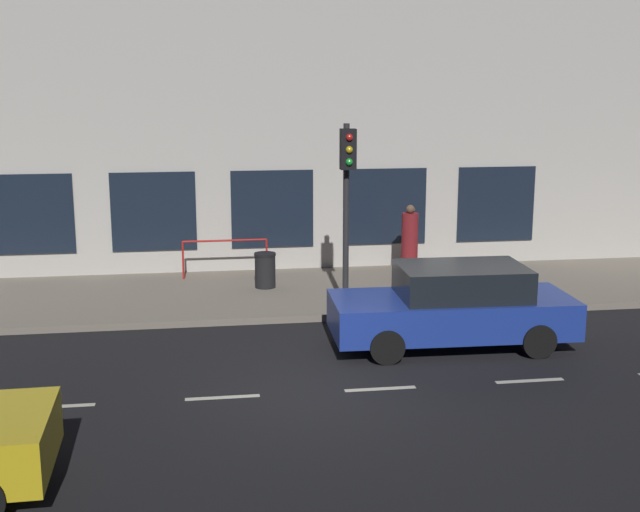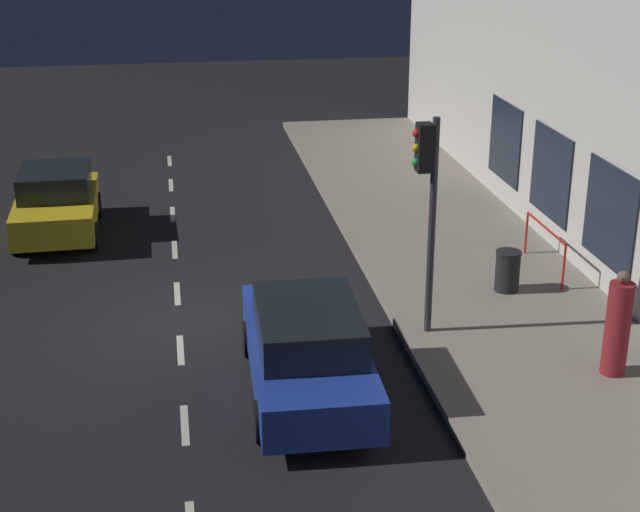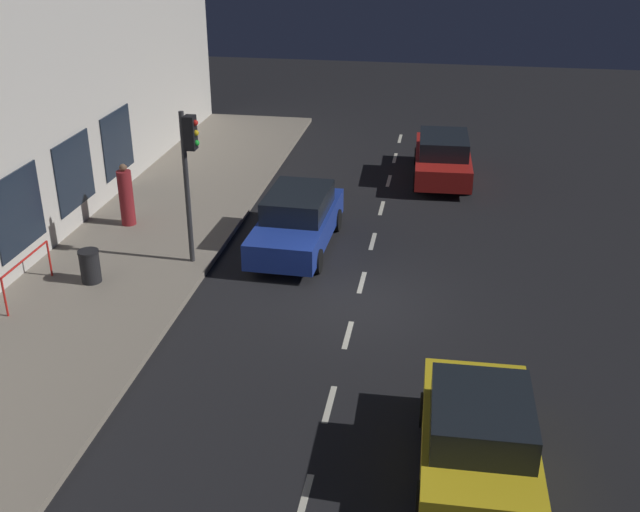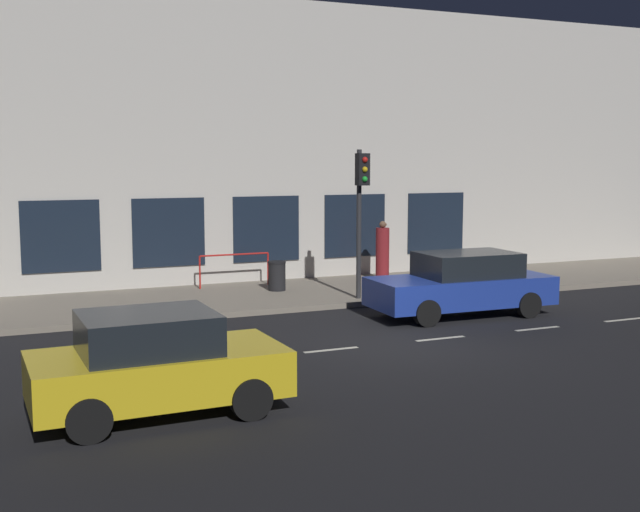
% 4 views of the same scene
% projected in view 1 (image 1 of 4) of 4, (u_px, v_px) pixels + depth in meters
% --- Properties ---
extents(ground_plane, '(60.00, 60.00, 0.00)m').
position_uv_depth(ground_plane, '(321.00, 392.00, 13.61)').
color(ground_plane, black).
extents(sidewalk, '(4.50, 32.00, 0.15)m').
position_uv_depth(sidewalk, '(282.00, 293.00, 19.64)').
color(sidewalk, gray).
rests_on(sidewalk, ground).
extents(building_facade, '(0.65, 32.00, 8.68)m').
position_uv_depth(building_facade, '(270.00, 108.00, 21.23)').
color(building_facade, beige).
rests_on(building_facade, ground).
extents(lane_centre_line, '(0.12, 27.20, 0.01)m').
position_uv_depth(lane_centre_line, '(380.00, 389.00, 13.76)').
color(lane_centre_line, beige).
rests_on(lane_centre_line, ground).
extents(traffic_light, '(0.48, 0.32, 3.98)m').
position_uv_depth(traffic_light, '(347.00, 181.00, 17.43)').
color(traffic_light, '#2D2D30').
rests_on(traffic_light, sidewalk).
extents(parked_car_0, '(2.01, 4.62, 1.58)m').
position_uv_depth(parked_car_0, '(454.00, 306.00, 15.82)').
color(parked_car_0, '#1E389E').
rests_on(parked_car_0, ground).
extents(pedestrian_0, '(0.58, 0.58, 1.84)m').
position_uv_depth(pedestrian_0, '(410.00, 244.00, 20.78)').
color(pedestrian_0, maroon).
rests_on(pedestrian_0, sidewalk).
extents(trash_bin, '(0.52, 0.52, 0.84)m').
position_uv_depth(trash_bin, '(265.00, 270.00, 19.82)').
color(trash_bin, black).
rests_on(trash_bin, sidewalk).
extents(red_railing, '(0.05, 2.13, 0.97)m').
position_uv_depth(red_railing, '(225.00, 249.00, 20.72)').
color(red_railing, red).
rests_on(red_railing, sidewalk).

